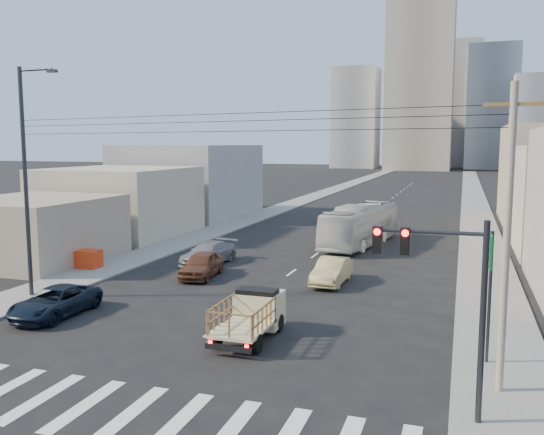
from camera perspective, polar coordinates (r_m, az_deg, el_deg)
The scene contains 25 objects.
ground at distance 24.09m, azimuth -7.79°, elevation -12.41°, with size 420.00×420.00×0.00m, color black.
sidewalk_left at distance 93.27m, azimuth 4.79°, elevation 2.30°, with size 3.50×180.00×0.12m, color slate.
sidewalk_right at distance 90.68m, azimuth 19.38°, elevation 1.77°, with size 3.50×180.00×0.12m, color slate.
crosswalk at distance 19.29m, azimuth -16.01°, elevation -17.79°, with size 18.59×3.80×0.01m.
lane_dashes at distance 74.44m, azimuth 10.49°, elevation 0.91°, with size 0.15×104.00×0.01m.
flatbed_pickup at distance 24.38m, azimuth -2.13°, elevation -9.40°, with size 1.95×4.41×1.90m.
navy_pickup at distance 29.35m, azimuth -20.70°, elevation -7.82°, with size 2.27×4.92×1.37m, color black.
city_bus at distance 46.77m, azimuth 8.76°, elevation -0.74°, with size 2.76×11.78×3.28m, color #BBBCB7.
sedan_brown at distance 35.58m, azimuth -6.99°, elevation -4.65°, with size 1.82×4.52×1.54m, color brown.
sedan_tan at distance 33.88m, azimuth 5.93°, elevation -5.30°, with size 1.57×4.50×1.48m, color tan.
sedan_grey at distance 39.43m, azimuth -6.32°, elevation -3.54°, with size 2.04×5.01×1.45m, color gray.
traffic_signal at distance 17.28m, azimuth 16.85°, elevation -6.45°, with size 3.23×0.35×6.00m.
green_sign at distance 22.26m, azimuth 20.79°, elevation -4.46°, with size 0.18×1.60×5.00m.
utility_pole at distance 19.57m, azimuth 22.25°, elevation -1.79°, with size 1.80×0.24×10.00m.
streetlamp_left at distance 32.51m, azimuth -23.12°, elevation 3.78°, with size 2.36×0.25×12.00m.
overhead_wires at distance 24.06m, azimuth -6.56°, elevation 9.32°, with size 23.01×5.02×0.72m.
crate_stack at distance 39.44m, azimuth -17.93°, elevation -3.90°, with size 1.80×1.20×1.14m.
bldg_left_near at distance 43.24m, azimuth -22.40°, elevation -1.11°, with size 9.00×10.00×4.40m, color tan.
bldg_left_mid at distance 53.27m, azimuth -14.83°, elevation 1.54°, with size 11.00×12.00×6.00m, color #BDB098.
bldg_left_far at distance 66.42m, azimuth -8.12°, elevation 3.66°, with size 12.00×16.00×8.00m, color gray.
high_rise_tower at distance 192.09m, azimuth 14.49°, elevation 13.58°, with size 20.00×20.00×60.00m, color gray.
midrise_ne at distance 205.81m, azimuth 20.92°, elevation 10.11°, with size 16.00×16.00×40.00m, color gray.
midrise_nw at distance 203.74m, azimuth 8.31°, elevation 9.69°, with size 15.00×15.00×34.00m, color gray.
midrise_back at distance 220.79m, azimuth 17.61°, elevation 10.54°, with size 18.00×18.00×44.00m, color gray.
midrise_east at distance 186.47m, azimuth 24.81°, elevation 8.41°, with size 14.00×14.00×28.00m, color gray.
Camera 1 is at (10.12, -20.31, 8.08)m, focal length 38.00 mm.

